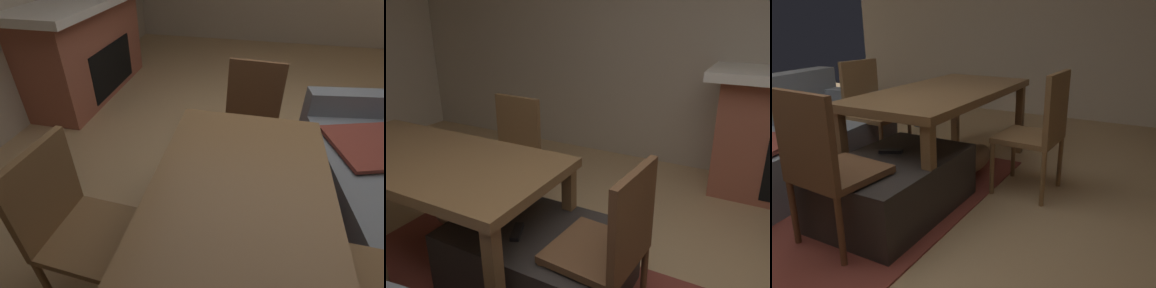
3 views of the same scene
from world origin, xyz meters
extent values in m
plane|color=tan|center=(0.00, 0.00, 0.00)|extent=(9.35, 9.35, 0.00)
cube|color=brown|center=(0.55, 0.24, 0.01)|extent=(2.60, 2.00, 0.01)
cube|color=#9E5642|center=(-1.09, -2.31, 0.53)|extent=(1.89, 0.60, 1.05)
cube|color=black|center=(-1.09, -2.05, 0.35)|extent=(1.04, 0.10, 0.56)
cube|color=white|center=(-1.09, -2.26, 1.09)|extent=(2.13, 0.76, 0.08)
cube|color=slate|center=(-0.36, 0.66, 0.52)|extent=(0.31, 0.92, 0.20)
cube|color=#2D2826|center=(0.55, -0.32, 0.20)|extent=(1.05, 0.70, 0.40)
cube|color=black|center=(0.63, -0.23, 0.41)|extent=(0.11, 0.17, 0.02)
cube|color=brown|center=(1.33, -0.26, 0.71)|extent=(1.76, 0.85, 0.06)
cube|color=brown|center=(0.51, 0.11, 0.34)|extent=(0.07, 0.07, 0.68)
cube|color=brown|center=(0.51, -0.63, 0.34)|extent=(0.07, 0.07, 0.68)
cube|color=brown|center=(1.33, -0.99, 0.43)|extent=(0.46, 0.46, 0.04)
cube|color=brown|center=(1.32, -1.19, 0.69)|extent=(0.44, 0.06, 0.48)
cylinder|color=brown|center=(1.14, -0.78, 0.21)|extent=(0.04, 0.04, 0.41)
cylinder|color=brown|center=(1.12, -1.18, 0.21)|extent=(0.04, 0.04, 0.41)
cylinder|color=brown|center=(1.52, -1.20, 0.21)|extent=(0.04, 0.04, 0.41)
cylinder|color=brown|center=(1.12, 0.27, 0.21)|extent=(0.04, 0.04, 0.41)
cube|color=brown|center=(0.15, -0.26, 0.43)|extent=(0.47, 0.47, 0.04)
cube|color=brown|center=(-0.05, -0.25, 0.69)|extent=(0.07, 0.44, 0.48)
cylinder|color=brown|center=(0.36, -0.07, 0.21)|extent=(0.04, 0.04, 0.41)
cylinder|color=brown|center=(0.33, -0.47, 0.21)|extent=(0.04, 0.04, 0.41)
cylinder|color=brown|center=(-0.04, -0.05, 0.21)|extent=(0.04, 0.04, 0.41)
cylinder|color=brown|center=(-0.07, -0.44, 0.21)|extent=(0.04, 0.04, 0.41)
sphere|color=#8C6B4C|center=(1.16, -0.49, 0.28)|extent=(0.16, 0.16, 0.16)
camera|label=1|loc=(2.15, -0.27, 1.70)|focal=27.36mm
camera|label=2|loc=(-0.53, 1.19, 1.61)|focal=34.57mm
camera|label=3|loc=(-1.26, -1.81, 1.25)|focal=34.55mm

